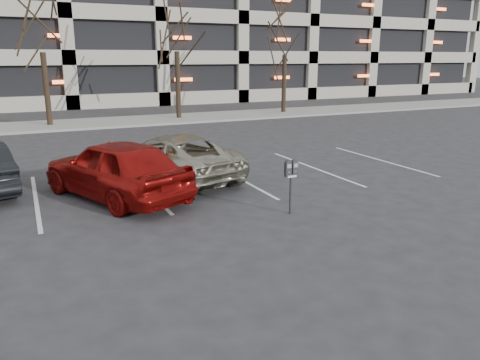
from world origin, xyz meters
name	(u,v)px	position (x,y,z in m)	size (l,w,h in m)	color
ground	(223,204)	(0.00, 0.00, 0.00)	(140.00, 140.00, 0.00)	#28282B
sidewalk	(109,122)	(0.00, 16.00, 0.06)	(80.00, 4.00, 0.12)	gray
stall_lines	(145,187)	(-1.40, 2.30, 0.01)	(16.90, 5.20, 0.00)	silver
tree_b	(38,4)	(-3.00, 16.00, 6.04)	(3.68, 3.68, 8.36)	black
tree_c	(175,8)	(4.00, 16.00, 6.15)	(3.75, 3.75, 8.51)	black
tree_d	(286,17)	(11.00, 16.00, 5.88)	(3.58, 3.58, 8.14)	black
parking_meter	(291,173)	(1.12, -1.33, 0.96)	(0.32, 0.13, 1.25)	black
suv_silver	(172,157)	(-0.42, 2.84, 0.68)	(3.36, 5.28, 1.36)	#A8A58F
car_red	(115,169)	(-2.28, 1.62, 0.78)	(1.84, 4.58, 1.56)	maroon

